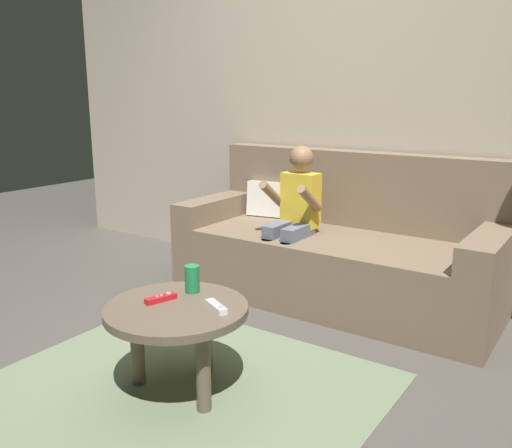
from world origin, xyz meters
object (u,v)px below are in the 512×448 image
at_px(soda_can, 192,279).
at_px(couch, 338,250).
at_px(game_remote_white_center, 216,307).
at_px(game_remote_red_near_edge, 161,298).
at_px(coffee_table, 178,319).
at_px(person_seated_on_couch, 293,214).

bearing_deg(soda_can, couch, 85.05).
height_order(couch, game_remote_white_center, couch).
bearing_deg(game_remote_red_near_edge, couch, 84.08).
relative_size(coffee_table, soda_can, 4.93).
distance_m(person_seated_on_couch, game_remote_white_center, 1.21).
xyz_separation_m(game_remote_white_center, soda_can, (-0.21, 0.10, 0.05)).
xyz_separation_m(couch, person_seated_on_couch, (-0.21, -0.19, 0.24)).
distance_m(couch, person_seated_on_couch, 0.37).
relative_size(person_seated_on_couch, coffee_table, 1.57).
bearing_deg(soda_can, game_remote_white_center, -24.72).
bearing_deg(couch, soda_can, -94.95).
height_order(game_remote_red_near_edge, soda_can, soda_can).
distance_m(person_seated_on_couch, coffee_table, 1.24).
bearing_deg(couch, person_seated_on_couch, -139.05).
bearing_deg(game_remote_white_center, person_seated_on_couch, 105.45).
distance_m(couch, coffee_table, 1.40).
height_order(person_seated_on_couch, game_remote_white_center, person_seated_on_couch).
xyz_separation_m(game_remote_red_near_edge, game_remote_white_center, (0.25, 0.06, 0.00)).
relative_size(person_seated_on_couch, game_remote_white_center, 6.69).
height_order(coffee_table, game_remote_red_near_edge, game_remote_red_near_edge).
bearing_deg(coffee_table, person_seated_on_couch, 97.38).
distance_m(coffee_table, soda_can, 0.21).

